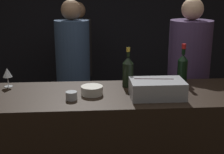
{
  "coord_description": "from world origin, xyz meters",
  "views": [
    {
      "loc": [
        -0.16,
        -1.91,
        1.84
      ],
      "look_at": [
        0.0,
        0.37,
        1.18
      ],
      "focal_mm": 50.0,
      "sensor_mm": 36.0,
      "label": 1
    }
  ],
  "objects_px": {
    "champagne_bottle": "(128,71)",
    "person_grey_polo": "(73,71)",
    "person_in_hoodie": "(78,62)",
    "red_wine_bottle_burgundy": "(183,67)",
    "candle_votive": "(71,96)",
    "person_blond_tee": "(188,77)",
    "bowl_white": "(92,90)",
    "ice_bin_with_bottles": "(157,88)",
    "wine_glass": "(7,73)"
  },
  "relations": [
    {
      "from": "candle_votive",
      "to": "person_blond_tee",
      "type": "relative_size",
      "value": 0.05
    },
    {
      "from": "ice_bin_with_bottles",
      "to": "person_grey_polo",
      "type": "relative_size",
      "value": 0.23
    },
    {
      "from": "ice_bin_with_bottles",
      "to": "person_grey_polo",
      "type": "height_order",
      "value": "person_grey_polo"
    },
    {
      "from": "bowl_white",
      "to": "person_grey_polo",
      "type": "height_order",
      "value": "person_grey_polo"
    },
    {
      "from": "champagne_bottle",
      "to": "person_grey_polo",
      "type": "xyz_separation_m",
      "value": [
        -0.49,
        0.89,
        -0.23
      ]
    },
    {
      "from": "person_in_hoodie",
      "to": "bowl_white",
      "type": "bearing_deg",
      "value": -98.73
    },
    {
      "from": "wine_glass",
      "to": "person_in_hoodie",
      "type": "height_order",
      "value": "person_in_hoodie"
    },
    {
      "from": "ice_bin_with_bottles",
      "to": "person_grey_polo",
      "type": "distance_m",
      "value": 1.36
    },
    {
      "from": "bowl_white",
      "to": "person_in_hoodie",
      "type": "xyz_separation_m",
      "value": [
        -0.16,
        1.64,
        -0.16
      ]
    },
    {
      "from": "person_in_hoodie",
      "to": "red_wine_bottle_burgundy",
      "type": "bearing_deg",
      "value": -70.28
    },
    {
      "from": "person_blond_tee",
      "to": "candle_votive",
      "type": "bearing_deg",
      "value": -6.41
    },
    {
      "from": "champagne_bottle",
      "to": "person_blond_tee",
      "type": "bearing_deg",
      "value": 38.59
    },
    {
      "from": "bowl_white",
      "to": "champagne_bottle",
      "type": "distance_m",
      "value": 0.36
    },
    {
      "from": "champagne_bottle",
      "to": "red_wine_bottle_burgundy",
      "type": "relative_size",
      "value": 0.98
    },
    {
      "from": "ice_bin_with_bottles",
      "to": "person_blond_tee",
      "type": "xyz_separation_m",
      "value": [
        0.5,
        0.82,
        -0.17
      ]
    },
    {
      "from": "candle_votive",
      "to": "person_grey_polo",
      "type": "height_order",
      "value": "person_grey_polo"
    },
    {
      "from": "bowl_white",
      "to": "candle_votive",
      "type": "height_order",
      "value": "bowl_white"
    },
    {
      "from": "person_grey_polo",
      "to": "red_wine_bottle_burgundy",
      "type": "bearing_deg",
      "value": -59.03
    },
    {
      "from": "candle_votive",
      "to": "person_blond_tee",
      "type": "xyz_separation_m",
      "value": [
        1.12,
        0.83,
        -0.13
      ]
    },
    {
      "from": "ice_bin_with_bottles",
      "to": "bowl_white",
      "type": "relative_size",
      "value": 2.39
    },
    {
      "from": "person_in_hoodie",
      "to": "person_grey_polo",
      "type": "relative_size",
      "value": 0.97
    },
    {
      "from": "ice_bin_with_bottles",
      "to": "bowl_white",
      "type": "distance_m",
      "value": 0.49
    },
    {
      "from": "wine_glass",
      "to": "person_in_hoodie",
      "type": "distance_m",
      "value": 1.51
    },
    {
      "from": "person_in_hoodie",
      "to": "wine_glass",
      "type": "bearing_deg",
      "value": -124.7
    },
    {
      "from": "ice_bin_with_bottles",
      "to": "bowl_white",
      "type": "bearing_deg",
      "value": 168.99
    },
    {
      "from": "champagne_bottle",
      "to": "person_blond_tee",
      "type": "relative_size",
      "value": 0.18
    },
    {
      "from": "ice_bin_with_bottles",
      "to": "champagne_bottle",
      "type": "relative_size",
      "value": 1.21
    },
    {
      "from": "person_blond_tee",
      "to": "person_grey_polo",
      "type": "xyz_separation_m",
      "value": [
        -1.17,
        0.35,
        -0.01
      ]
    },
    {
      "from": "ice_bin_with_bottles",
      "to": "candle_votive",
      "type": "height_order",
      "value": "ice_bin_with_bottles"
    },
    {
      "from": "ice_bin_with_bottles",
      "to": "candle_votive",
      "type": "bearing_deg",
      "value": -179.25
    },
    {
      "from": "champagne_bottle",
      "to": "person_in_hoodie",
      "type": "bearing_deg",
      "value": 107.3
    },
    {
      "from": "person_grey_polo",
      "to": "champagne_bottle",
      "type": "bearing_deg",
      "value": -79.97
    },
    {
      "from": "bowl_white",
      "to": "person_grey_polo",
      "type": "relative_size",
      "value": 0.1
    },
    {
      "from": "wine_glass",
      "to": "person_blond_tee",
      "type": "distance_m",
      "value": 1.73
    },
    {
      "from": "wine_glass",
      "to": "candle_votive",
      "type": "xyz_separation_m",
      "value": [
        0.53,
        -0.34,
        -0.08
      ]
    },
    {
      "from": "red_wine_bottle_burgundy",
      "to": "person_grey_polo",
      "type": "xyz_separation_m",
      "value": [
        -0.96,
        0.82,
        -0.24
      ]
    },
    {
      "from": "ice_bin_with_bottles",
      "to": "person_grey_polo",
      "type": "bearing_deg",
      "value": 119.89
    },
    {
      "from": "red_wine_bottle_burgundy",
      "to": "person_in_hoodie",
      "type": "xyz_separation_m",
      "value": [
        -0.92,
        1.37,
        -0.26
      ]
    },
    {
      "from": "ice_bin_with_bottles",
      "to": "person_in_hoodie",
      "type": "bearing_deg",
      "value": 110.19
    },
    {
      "from": "ice_bin_with_bottles",
      "to": "wine_glass",
      "type": "bearing_deg",
      "value": 163.83
    },
    {
      "from": "champagne_bottle",
      "to": "ice_bin_with_bottles",
      "type": "bearing_deg",
      "value": -56.54
    },
    {
      "from": "candle_votive",
      "to": "person_grey_polo",
      "type": "bearing_deg",
      "value": 92.32
    },
    {
      "from": "candle_votive",
      "to": "wine_glass",
      "type": "bearing_deg",
      "value": 147.04
    },
    {
      "from": "champagne_bottle",
      "to": "person_grey_polo",
      "type": "relative_size",
      "value": 0.19
    },
    {
      "from": "candle_votive",
      "to": "ice_bin_with_bottles",
      "type": "bearing_deg",
      "value": 0.75
    },
    {
      "from": "person_in_hoodie",
      "to": "person_blond_tee",
      "type": "bearing_deg",
      "value": -53.01
    },
    {
      "from": "bowl_white",
      "to": "red_wine_bottle_burgundy",
      "type": "xyz_separation_m",
      "value": [
        0.77,
        0.26,
        0.1
      ]
    },
    {
      "from": "ice_bin_with_bottles",
      "to": "candle_votive",
      "type": "xyz_separation_m",
      "value": [
        -0.63,
        -0.01,
        -0.04
      ]
    },
    {
      "from": "ice_bin_with_bottles",
      "to": "person_in_hoodie",
      "type": "distance_m",
      "value": 1.85
    },
    {
      "from": "candle_votive",
      "to": "person_grey_polo",
      "type": "xyz_separation_m",
      "value": [
        -0.05,
        1.18,
        -0.13
      ]
    }
  ]
}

